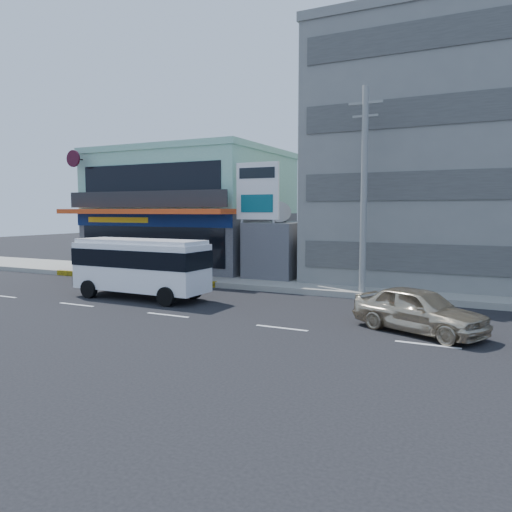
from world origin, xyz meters
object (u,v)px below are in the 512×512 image
(shop_building, at_px, (193,213))
(satellite_dish, at_px, (278,221))
(concrete_building, at_px, (468,161))
(motorcycle_rider, at_px, (169,272))
(sedan, at_px, (419,310))
(billboard, at_px, (258,198))
(minibus, at_px, (140,263))
(utility_pole_near, at_px, (364,190))

(shop_building, bearing_deg, satellite_dish, -20.21)
(concrete_building, relative_size, motorcycle_rider, 6.36)
(satellite_dish, height_order, motorcycle_rider, satellite_dish)
(concrete_building, bearing_deg, motorcycle_rider, -147.72)
(shop_building, bearing_deg, sedan, -35.43)
(shop_building, xyz_separation_m, billboard, (7.50, -4.75, 0.93))
(concrete_building, xyz_separation_m, billboard, (-10.50, -5.80, -2.07))
(billboard, distance_m, minibus, 7.95)
(utility_pole_near, bearing_deg, satellite_dish, 149.04)
(concrete_building, bearing_deg, satellite_dish, -158.20)
(satellite_dish, xyz_separation_m, motorcycle_rider, (-4.32, -5.05, -2.75))
(concrete_building, relative_size, utility_pole_near, 1.60)
(satellite_dish, bearing_deg, utility_pole_near, -30.96)
(satellite_dish, bearing_deg, minibus, -112.35)
(shop_building, relative_size, billboard, 1.80)
(satellite_dish, xyz_separation_m, sedan, (9.50, -9.50, -2.78))
(billboard, height_order, sedan, billboard)
(shop_building, xyz_separation_m, concrete_building, (18.00, 1.05, 3.00))
(utility_pole_near, distance_m, minibus, 11.17)
(shop_building, distance_m, sedan, 21.71)
(concrete_building, relative_size, minibus, 2.35)
(satellite_dish, relative_size, motorcycle_rider, 0.60)
(minibus, distance_m, sedan, 13.03)
(satellite_dish, relative_size, minibus, 0.22)
(sedan, bearing_deg, shop_building, 78.66)
(minibus, height_order, motorcycle_rider, minibus)
(satellite_dish, bearing_deg, billboard, -105.52)
(concrete_building, distance_m, billboard, 12.17)
(shop_building, distance_m, minibus, 12.46)
(motorcycle_rider, bearing_deg, shop_building, 114.71)
(concrete_building, xyz_separation_m, sedan, (-0.50, -13.50, -6.20))
(concrete_building, relative_size, satellite_dish, 10.67)
(minibus, relative_size, motorcycle_rider, 2.71)
(motorcycle_rider, bearing_deg, satellite_dish, 49.43)
(utility_pole_near, relative_size, minibus, 1.47)
(billboard, bearing_deg, sedan, -37.61)
(motorcycle_rider, bearing_deg, sedan, -17.86)
(concrete_building, bearing_deg, minibus, -137.29)
(satellite_dish, height_order, utility_pole_near, utility_pole_near)
(shop_building, relative_size, motorcycle_rider, 4.93)
(billboard, relative_size, sedan, 1.48)
(shop_building, bearing_deg, minibus, -68.25)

